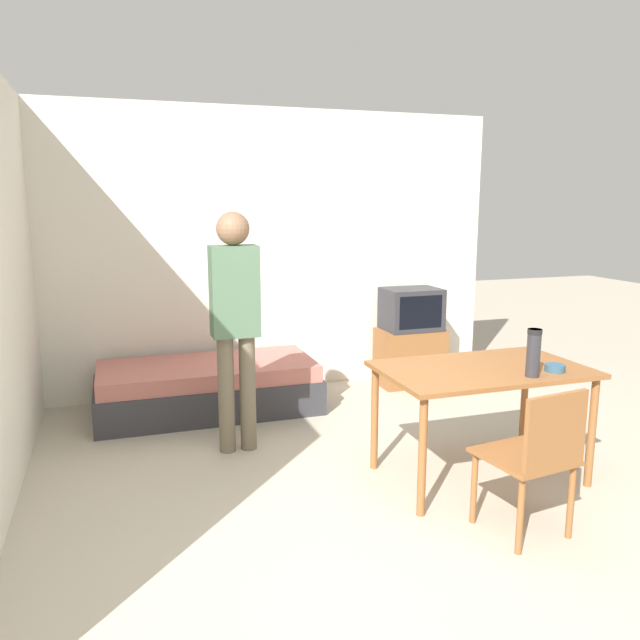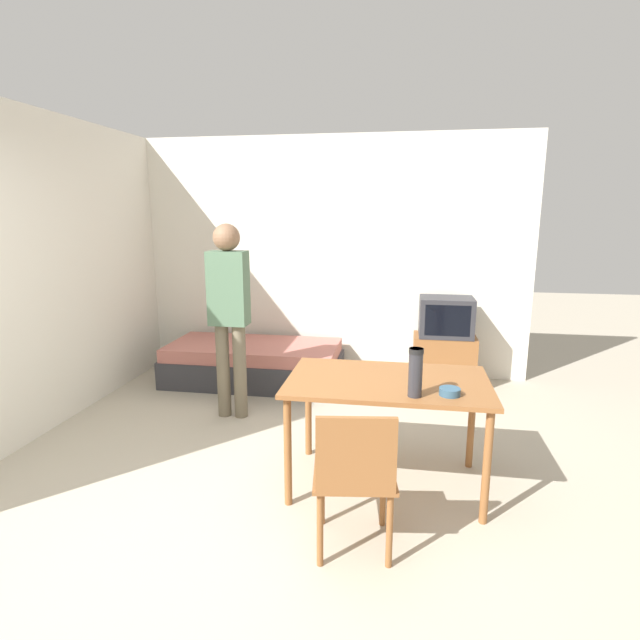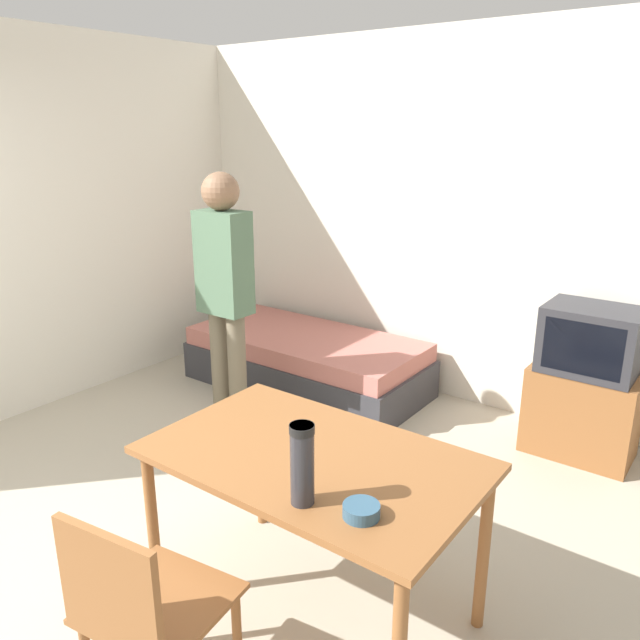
# 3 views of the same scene
# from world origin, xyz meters

# --- Properties ---
(ground_plane) EXTENTS (20.00, 20.00, 0.00)m
(ground_plane) POSITION_xyz_m (0.00, 0.00, 0.00)
(ground_plane) COLOR #B2A893
(wall_back) EXTENTS (4.90, 0.06, 2.70)m
(wall_back) POSITION_xyz_m (0.00, 3.31, 1.35)
(wall_back) COLOR silver
(wall_back) RESTS_ON ground_plane
(wall_left) EXTENTS (0.06, 4.28, 2.70)m
(wall_left) POSITION_xyz_m (-1.98, 1.64, 1.35)
(wall_left) COLOR silver
(wall_left) RESTS_ON ground_plane
(daybed) EXTENTS (1.91, 0.90, 0.44)m
(daybed) POSITION_xyz_m (-0.56, 2.75, 0.22)
(daybed) COLOR #333338
(daybed) RESTS_ON ground_plane
(tv) EXTENTS (0.65, 0.42, 0.98)m
(tv) POSITION_xyz_m (1.51, 2.93, 0.48)
(tv) COLOR brown
(tv) RESTS_ON ground_plane
(dining_table) EXTENTS (1.34, 0.82, 0.77)m
(dining_table) POSITION_xyz_m (0.97, 0.82, 0.68)
(dining_table) COLOR brown
(dining_table) RESTS_ON ground_plane
(wooden_chair) EXTENTS (0.50, 0.50, 0.86)m
(wooden_chair) POSITION_xyz_m (0.83, 0.05, 0.49)
(wooden_chair) COLOR brown
(wooden_chair) RESTS_ON ground_plane
(person_standing) EXTENTS (0.34, 0.24, 1.77)m
(person_standing) POSITION_xyz_m (-0.48, 1.79, 1.04)
(person_standing) COLOR #6B604C
(person_standing) RESTS_ON ground_plane
(thermos_flask) EXTENTS (0.09, 0.09, 0.30)m
(thermos_flask) POSITION_xyz_m (1.14, 0.53, 0.93)
(thermos_flask) COLOR #2D2D33
(thermos_flask) RESTS_ON dining_table
(mate_bowl) EXTENTS (0.13, 0.13, 0.05)m
(mate_bowl) POSITION_xyz_m (1.35, 0.59, 0.79)
(mate_bowl) COLOR #335670
(mate_bowl) RESTS_ON dining_table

